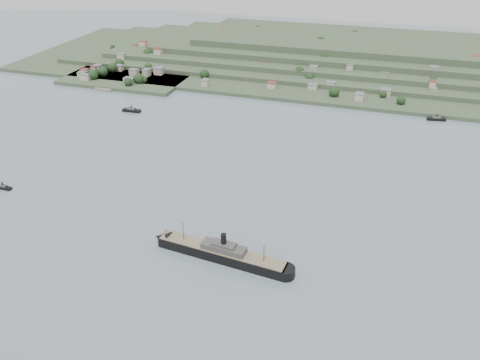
% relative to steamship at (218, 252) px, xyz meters
% --- Properties ---
extents(ground, '(1400.00, 1400.00, 0.00)m').
position_rel_steamship_xyz_m(ground, '(-27.11, 44.26, -4.11)').
color(ground, slate).
rests_on(ground, ground).
extents(far_peninsula, '(760.00, 309.00, 30.00)m').
position_rel_steamship_xyz_m(far_peninsula, '(0.80, 437.36, 7.77)').
color(far_peninsula, '#354931').
rests_on(far_peninsula, ground).
extents(steamship, '(92.84, 19.59, 22.27)m').
position_rel_steamship_xyz_m(steamship, '(0.00, 0.00, 0.00)').
color(steamship, black).
rests_on(steamship, ground).
extents(tugboat, '(13.31, 3.67, 5.97)m').
position_rel_steamship_xyz_m(tugboat, '(-182.77, 27.75, -2.66)').
color(tugboat, black).
rests_on(tugboat, ground).
extents(ferry_west, '(19.89, 6.37, 7.37)m').
position_rel_steamship_xyz_m(ferry_west, '(-167.66, 198.02, -2.34)').
color(ferry_west, black).
rests_on(ferry_west, ground).
extents(ferry_east, '(18.70, 7.91, 6.79)m').
position_rel_steamship_xyz_m(ferry_east, '(136.76, 269.26, -2.48)').
color(ferry_east, black).
rests_on(ferry_east, ground).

